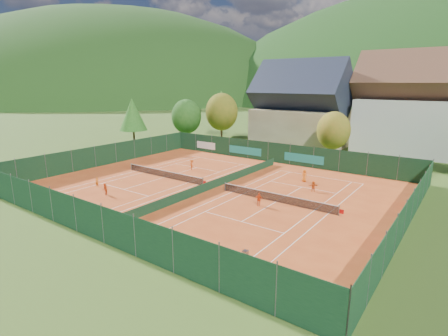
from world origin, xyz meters
TOP-DOWN VIEW (x-y plane):
  - ground at (0.00, 0.00)m, footprint 600.00×600.00m
  - clay_pad at (0.00, 0.00)m, footprint 40.00×32.00m
  - court_markings_left at (-8.00, 0.00)m, footprint 11.03×23.83m
  - court_markings_right at (8.00, 0.00)m, footprint 11.03×23.83m
  - tennis_net_left at (-7.85, 0.00)m, footprint 13.30×0.10m
  - tennis_net_right at (8.15, 0.00)m, footprint 13.30×0.10m
  - court_divider at (0.00, 0.00)m, footprint 0.03×28.80m
  - fence_north at (-0.46, 15.99)m, footprint 40.00×0.10m
  - fence_south at (0.00, -16.00)m, footprint 40.00×0.04m
  - fence_west at (-20.00, 0.00)m, footprint 0.04×32.00m
  - fence_east at (20.00, 0.05)m, footprint 0.09×32.00m
  - chalet at (-3.00, 30.00)m, footprint 16.20×12.00m
  - hotel_block_a at (16.00, 36.00)m, footprint 21.60×11.00m
  - tree_west_front at (-22.00, 20.00)m, footprint 5.72×5.72m
  - tree_west_mid at (-18.00, 26.00)m, footprint 6.44×6.44m
  - tree_west_back at (-24.00, 34.00)m, footprint 5.60×5.60m
  - tree_center at (6.00, 22.00)m, footprint 5.01×5.01m
  - tree_west_side at (-28.00, 12.00)m, footprint 5.04×5.04m
  - ball_hopper at (11.90, -11.89)m, footprint 0.34×0.34m
  - loose_ball_0 at (-11.17, -4.25)m, footprint 0.07×0.07m
  - loose_ball_1 at (3.50, -11.61)m, footprint 0.07×0.07m
  - loose_ball_2 at (0.90, 1.32)m, footprint 0.07×0.07m
  - player_left_near at (-11.28, -7.55)m, footprint 0.49×0.39m
  - player_left_mid at (-8.05, -8.81)m, footprint 0.78×0.74m
  - player_left_far at (-7.66, 4.99)m, footprint 1.09×0.96m
  - player_right_near at (7.14, -2.01)m, footprint 0.85×0.63m
  - player_right_far_a at (7.29, 8.65)m, footprint 0.75×0.49m
  - player_right_far_b at (9.70, 5.56)m, footprint 1.08×1.01m

SIDE VIEW (x-z plane):
  - ground at x=0.00m, z-range -0.02..-0.02m
  - clay_pad at x=0.00m, z-range 0.00..0.01m
  - court_markings_left at x=-8.00m, z-range 0.01..0.01m
  - court_markings_right at x=8.00m, z-range 0.01..0.01m
  - loose_ball_0 at x=-11.17m, z-range 0.00..0.07m
  - loose_ball_1 at x=3.50m, z-range 0.00..0.07m
  - loose_ball_2 at x=0.90m, z-range 0.00..0.07m
  - court_divider at x=0.00m, z-range 0.00..1.00m
  - tennis_net_left at x=-7.85m, z-range 0.00..1.02m
  - tennis_net_right at x=8.15m, z-range 0.00..1.02m
  - ball_hopper at x=11.90m, z-range 0.16..0.96m
  - player_left_near at x=-11.28m, z-range 0.00..1.17m
  - player_right_far_b at x=9.70m, z-range 0.00..1.21m
  - player_left_mid at x=-8.05m, z-range 0.00..1.28m
  - player_right_near at x=7.14m, z-range 0.00..1.34m
  - player_left_far at x=-7.66m, z-range 0.00..1.47m
  - player_right_far_a at x=7.29m, z-range 0.00..1.53m
  - fence_north at x=-0.46m, z-range -0.03..2.97m
  - fence_east at x=20.00m, z-range -0.02..2.98m
  - fence_south at x=0.00m, z-range 0.00..3.00m
  - fence_west at x=-20.00m, z-range 0.00..3.00m
  - tree_center at x=6.00m, z-range 0.92..8.52m
  - tree_west_front at x=-22.00m, z-range 1.05..9.74m
  - tree_west_side at x=-28.00m, z-range 1.56..10.56m
  - tree_west_mid at x=-18.00m, z-range 1.18..10.96m
  - chalet at x=-3.00m, z-range -1.38..14.62m
  - tree_west_back at x=-24.00m, z-range 1.74..11.74m
  - hotel_block_a at x=16.00m, z-range -1.24..16.01m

